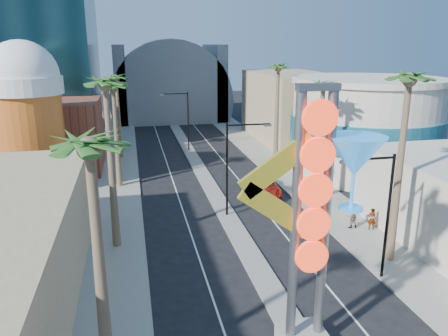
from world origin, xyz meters
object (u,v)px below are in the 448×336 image
Objects in this scene: neon_sign at (329,204)px; red_pickup at (263,186)px; pedestrian_a at (372,219)px; pedestrian_b at (352,217)px.

neon_sign is 23.05m from red_pickup.
pedestrian_a is 1.50m from pedestrian_b.
neon_sign is at bearing 57.32° from pedestrian_b.
red_pickup is 11.63m from pedestrian_a.
pedestrian_a is at bearing 153.49° from pedestrian_b.
neon_sign is 16.28m from pedestrian_a.
red_pickup is 3.34× the size of pedestrian_b.
neon_sign reaches higher than pedestrian_a.
red_pickup is at bearing 80.07° from neon_sign.
neon_sign is 16.05m from pedestrian_b.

